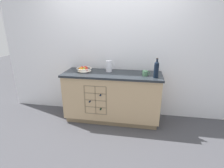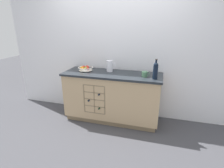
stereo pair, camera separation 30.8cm
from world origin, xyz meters
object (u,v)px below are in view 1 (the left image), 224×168
at_px(ceramic_mug, 145,73).
at_px(white_pitcher, 109,66).
at_px(fruit_bowl, 84,69).
at_px(standing_wine_bottle, 156,69).

bearing_deg(ceramic_mug, white_pitcher, 165.35).
bearing_deg(ceramic_mug, fruit_bowl, 174.83).
height_order(ceramic_mug, standing_wine_bottle, standing_wine_bottle).
distance_m(white_pitcher, ceramic_mug, 0.66).
bearing_deg(standing_wine_bottle, ceramic_mug, 154.16).
height_order(white_pitcher, standing_wine_bottle, standing_wine_bottle).
xyz_separation_m(white_pitcher, standing_wine_bottle, (0.80, -0.25, 0.04)).
relative_size(white_pitcher, ceramic_mug, 1.55).
distance_m(fruit_bowl, ceramic_mug, 1.09).
bearing_deg(fruit_bowl, white_pitcher, 8.76).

